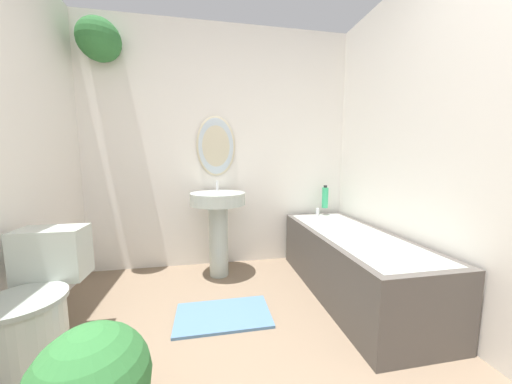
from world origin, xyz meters
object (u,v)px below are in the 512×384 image
object	(u,v)px
toilet	(36,307)
bathtub	(351,262)
shampoo_bottle	(325,197)
pedestal_sink	(218,217)

from	to	relation	value
toilet	bathtub	distance (m)	2.07
toilet	shampoo_bottle	bearing A→B (deg)	26.12
toilet	pedestal_sink	distance (m)	1.36
toilet	pedestal_sink	world-z (taller)	pedestal_sink
toilet	bathtub	xyz separation A→B (m)	(2.04, 0.36, -0.04)
toilet	bathtub	size ratio (longest dim) A/B	0.44
toilet	shampoo_bottle	xyz separation A→B (m)	(2.12, 1.04, 0.39)
shampoo_bottle	pedestal_sink	bearing A→B (deg)	-172.30
pedestal_sink	shampoo_bottle	distance (m)	1.15
toilet	bathtub	world-z (taller)	toilet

